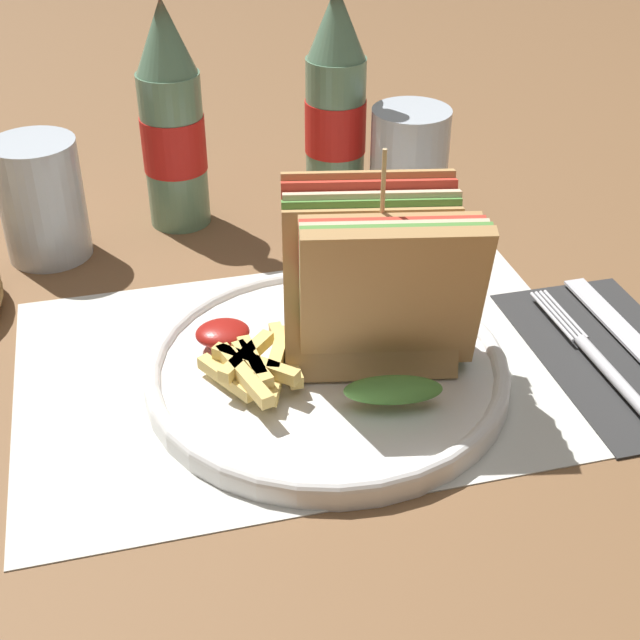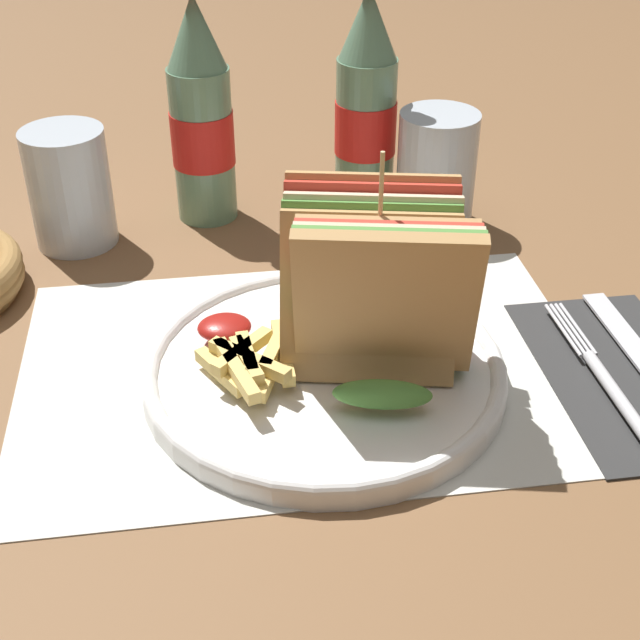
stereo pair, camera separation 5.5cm
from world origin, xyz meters
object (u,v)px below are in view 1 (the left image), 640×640
object	(u,v)px
fork	(604,366)
coke_bottle_far	(336,105)
plate_main	(327,369)
coke_bottle_near	(172,121)
glass_far	(43,207)
glass_near	(408,171)
club_sandwich	(379,287)

from	to	relation	value
fork	coke_bottle_far	world-z (taller)	coke_bottle_far
plate_main	fork	bearing A→B (deg)	-12.26
plate_main	coke_bottle_far	world-z (taller)	coke_bottle_far
plate_main	coke_bottle_near	distance (m)	0.30
glass_far	plate_main	bearing A→B (deg)	-51.54
plate_main	glass_near	bearing A→B (deg)	59.12
club_sandwich	coke_bottle_far	bearing A→B (deg)	80.84
plate_main	club_sandwich	xyz separation A→B (m)	(0.04, -0.00, 0.07)
fork	glass_far	bearing A→B (deg)	142.98
club_sandwich	fork	xyz separation A→B (m)	(0.16, -0.04, -0.07)
fork	coke_bottle_near	size ratio (longest dim) A/B	0.75
glass_near	coke_bottle_near	bearing A→B (deg)	168.38
club_sandwich	coke_bottle_near	xyz separation A→B (m)	(-0.11, 0.28, 0.02)
glass_near	club_sandwich	bearing A→B (deg)	-113.74
coke_bottle_near	glass_far	distance (m)	0.14
plate_main	coke_bottle_far	distance (m)	0.31
plate_main	club_sandwich	distance (m)	0.08
club_sandwich	glass_near	size ratio (longest dim) A/B	1.52
plate_main	glass_near	distance (m)	0.28
plate_main	glass_near	xyz separation A→B (m)	(0.14, 0.23, 0.04)
fork	coke_bottle_far	xyz separation A→B (m)	(-0.11, 0.33, 0.09)
fork	coke_bottle_near	bearing A→B (deg)	129.10
plate_main	coke_bottle_far	bearing A→B (deg)	73.85
coke_bottle_near	glass_far	world-z (taller)	coke_bottle_near
coke_bottle_near	coke_bottle_far	bearing A→B (deg)	1.61
club_sandwich	fork	size ratio (longest dim) A/B	0.93
fork	coke_bottle_far	bearing A→B (deg)	108.64
coke_bottle_near	glass_far	bearing A→B (deg)	-163.33
club_sandwich	glass_far	world-z (taller)	club_sandwich
coke_bottle_far	glass_near	world-z (taller)	coke_bottle_far
coke_bottle_near	plate_main	bearing A→B (deg)	-75.55
glass_far	glass_near	bearing A→B (deg)	-1.29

